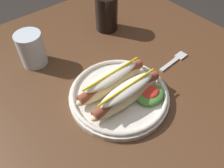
# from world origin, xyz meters

# --- Properties ---
(dining_table) EXTENTS (1.18, 0.98, 0.74)m
(dining_table) POSITION_xyz_m (0.00, 0.00, 0.64)
(dining_table) COLOR #51331E
(dining_table) RESTS_ON ground_plane
(hot_dog_plate) EXTENTS (0.27, 0.27, 0.08)m
(hot_dog_plate) POSITION_xyz_m (0.07, -0.07, 0.77)
(hot_dog_plate) COLOR silver
(hot_dog_plate) RESTS_ON dining_table
(fork) EXTENTS (0.12, 0.03, 0.00)m
(fork) POSITION_xyz_m (0.31, -0.06, 0.74)
(fork) COLOR silver
(fork) RESTS_ON dining_table
(soda_cup) EXTENTS (0.08, 0.08, 0.13)m
(soda_cup) POSITION_xyz_m (0.25, 0.22, 0.80)
(soda_cup) COLOR black
(soda_cup) RESTS_ON dining_table
(water_cup) EXTENTS (0.08, 0.08, 0.11)m
(water_cup) POSITION_xyz_m (-0.04, 0.21, 0.79)
(water_cup) COLOR silver
(water_cup) RESTS_ON dining_table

